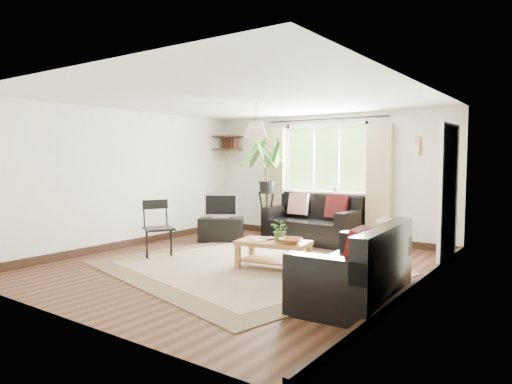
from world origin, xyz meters
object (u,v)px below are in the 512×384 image
Objects in this scene: sofa_back at (312,220)px; tv_stand at (221,229)px; palm_stand at (267,188)px; folding_chair at (159,230)px; coffee_table at (273,255)px; sofa_right at (353,264)px.

tv_stand is (-1.46, -0.90, -0.19)m from sofa_back.
palm_stand is at bearing 24.91° from tv_stand.
tv_stand is at bearing -123.04° from palm_stand.
coffee_table is at bearing -48.68° from folding_chair.
palm_stand is 2.17× the size of folding_chair.
sofa_back reaches higher than sofa_right.
sofa_right is at bearing -65.37° from folding_chair.
folding_chair is (-1.85, -0.43, 0.25)m from coffee_table.
sofa_right reaches higher than coffee_table.
sofa_right is 1.72× the size of coffee_table.
coffee_table is 1.92m from folding_chair.
folding_chair is at bearing -113.35° from sofa_back.
sofa_back is 2.28m from coffee_table.
sofa_back is 1.93× the size of folding_chair.
sofa_right is 4.01m from tv_stand.
tv_stand is at bearing -145.71° from sofa_back.
coffee_table is at bearing -64.58° from tv_stand.
coffee_table is 0.51× the size of palm_stand.
sofa_right is 1.90× the size of folding_chair.
palm_stand is at bearing 126.16° from coffee_table.
folding_chair is (-3.33, 0.22, 0.05)m from sofa_right.
tv_stand reaches higher than coffee_table.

